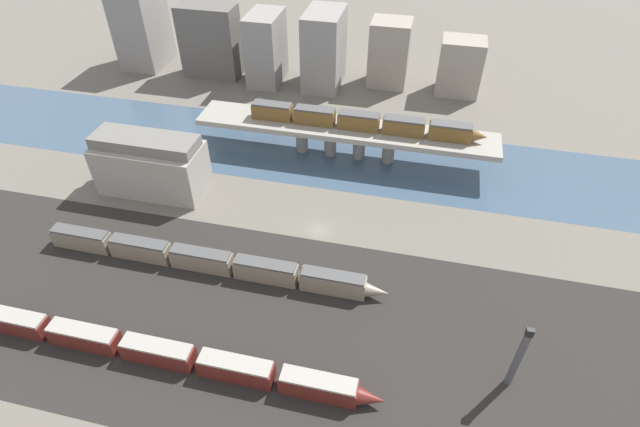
{
  "coord_description": "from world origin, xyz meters",
  "views": [
    {
      "loc": [
        16.52,
        -70.15,
        66.05
      ],
      "look_at": [
        0.0,
        1.27,
        3.12
      ],
      "focal_mm": 28.0,
      "sensor_mm": 36.0,
      "label": 1
    }
  ],
  "objects_px": {
    "train_on_bridge": "(364,122)",
    "train_yard_mid": "(208,261)",
    "train_yard_near": "(167,354)",
    "warehouse_building": "(151,165)",
    "signal_tower": "(518,358)"
  },
  "relations": [
    {
      "from": "train_on_bridge",
      "to": "train_yard_mid",
      "type": "relative_size",
      "value": 0.83
    },
    {
      "from": "train_yard_near",
      "to": "warehouse_building",
      "type": "height_order",
      "value": "warehouse_building"
    },
    {
      "from": "train_yard_near",
      "to": "train_yard_mid",
      "type": "height_order",
      "value": "train_yard_mid"
    },
    {
      "from": "train_on_bridge",
      "to": "signal_tower",
      "type": "relative_size",
      "value": 4.15
    },
    {
      "from": "train_yard_mid",
      "to": "signal_tower",
      "type": "height_order",
      "value": "signal_tower"
    },
    {
      "from": "train_yard_near",
      "to": "train_yard_mid",
      "type": "bearing_deg",
      "value": 94.44
    },
    {
      "from": "train_yard_near",
      "to": "train_yard_mid",
      "type": "distance_m",
      "value": 19.27
    },
    {
      "from": "train_on_bridge",
      "to": "warehouse_building",
      "type": "relative_size",
      "value": 2.37
    },
    {
      "from": "train_yard_mid",
      "to": "warehouse_building",
      "type": "bearing_deg",
      "value": 135.93
    },
    {
      "from": "train_on_bridge",
      "to": "signal_tower",
      "type": "distance_m",
      "value": 60.57
    },
    {
      "from": "warehouse_building",
      "to": "signal_tower",
      "type": "relative_size",
      "value": 1.75
    },
    {
      "from": "signal_tower",
      "to": "train_yard_mid",
      "type": "bearing_deg",
      "value": 167.49
    },
    {
      "from": "train_yard_mid",
      "to": "warehouse_building",
      "type": "xyz_separation_m",
      "value": [
        -20.31,
        19.66,
        4.18
      ]
    },
    {
      "from": "train_yard_mid",
      "to": "signal_tower",
      "type": "xyz_separation_m",
      "value": [
        51.16,
        -11.35,
        4.16
      ]
    },
    {
      "from": "warehouse_building",
      "to": "signal_tower",
      "type": "height_order",
      "value": "warehouse_building"
    }
  ]
}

